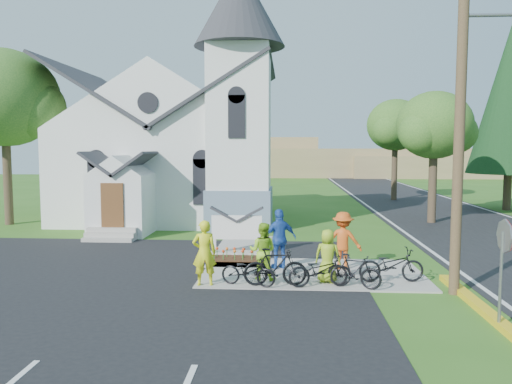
# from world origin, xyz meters

# --- Properties ---
(ground) EXTENTS (120.00, 120.00, 0.00)m
(ground) POSITION_xyz_m (0.00, 0.00, 0.00)
(ground) COLOR #32621C
(ground) RESTS_ON ground
(parking_lot) EXTENTS (20.00, 16.00, 0.02)m
(parking_lot) POSITION_xyz_m (-7.00, -2.00, 0.01)
(parking_lot) COLOR black
(parking_lot) RESTS_ON ground
(road) EXTENTS (8.00, 90.00, 0.02)m
(road) POSITION_xyz_m (10.00, 15.00, 0.01)
(road) COLOR black
(road) RESTS_ON ground
(sidewalk) EXTENTS (7.00, 4.00, 0.05)m
(sidewalk) POSITION_xyz_m (1.50, 0.50, 0.03)
(sidewalk) COLOR #A19B91
(sidewalk) RESTS_ON ground
(church) EXTENTS (12.35, 12.00, 13.00)m
(church) POSITION_xyz_m (-5.48, 12.48, 5.25)
(church) COLOR white
(church) RESTS_ON ground
(church_sign) EXTENTS (2.20, 0.40, 1.70)m
(church_sign) POSITION_xyz_m (-1.20, 3.20, 1.03)
(church_sign) COLOR #A19B91
(church_sign) RESTS_ON ground
(flower_bed) EXTENTS (2.60, 1.10, 0.07)m
(flower_bed) POSITION_xyz_m (-1.20, 2.30, 0.04)
(flower_bed) COLOR #37190F
(flower_bed) RESTS_ON ground
(utility_pole) EXTENTS (3.45, 0.28, 10.00)m
(utility_pole) POSITION_xyz_m (5.36, -1.50, 5.40)
(utility_pole) COLOR #483224
(utility_pole) RESTS_ON ground
(stop_sign) EXTENTS (0.11, 0.76, 2.48)m
(stop_sign) POSITION_xyz_m (5.43, -4.20, 1.78)
(stop_sign) COLOR gray
(stop_sign) RESTS_ON ground
(tree_lot_corner) EXTENTS (5.60, 5.60, 9.15)m
(tree_lot_corner) POSITION_xyz_m (-14.00, 10.00, 6.60)
(tree_lot_corner) COLOR #37281E
(tree_lot_corner) RESTS_ON ground
(tree_road_near) EXTENTS (4.00, 4.00, 7.05)m
(tree_road_near) POSITION_xyz_m (8.50, 12.00, 5.21)
(tree_road_near) COLOR #37281E
(tree_road_near) RESTS_ON ground
(tree_road_mid) EXTENTS (4.40, 4.40, 7.80)m
(tree_road_mid) POSITION_xyz_m (9.00, 24.00, 5.78)
(tree_road_mid) COLOR #37281E
(tree_road_mid) RESTS_ON ground
(conifer) EXTENTS (5.20, 5.20, 12.40)m
(conifer) POSITION_xyz_m (15.00, 18.00, 7.39)
(conifer) COLOR #37281E
(conifer) RESTS_ON ground
(distant_hills) EXTENTS (61.00, 10.00, 5.60)m
(distant_hills) POSITION_xyz_m (3.36, 56.33, 2.17)
(distant_hills) COLOR olive
(distant_hills) RESTS_ON ground
(cyclist_0) EXTENTS (0.77, 0.58, 1.90)m
(cyclist_0) POSITION_xyz_m (-1.70, -1.20, 1.00)
(cyclist_0) COLOR yellow
(cyclist_0) RESTS_ON sidewalk
(bike_0) EXTENTS (1.74, 1.00, 0.86)m
(bike_0) POSITION_xyz_m (-0.42, -1.20, 0.48)
(bike_0) COLOR black
(bike_0) RESTS_ON sidewalk
(cyclist_1) EXTENTS (0.95, 0.81, 1.74)m
(cyclist_1) POSITION_xyz_m (-0.04, -0.46, 0.92)
(cyclist_1) COLOR #8BC525
(cyclist_1) RESTS_ON sidewalk
(bike_1) EXTENTS (1.87, 0.69, 1.10)m
(bike_1) POSITION_xyz_m (0.35, -1.16, 0.60)
(bike_1) COLOR black
(bike_1) RESTS_ON sidewalk
(cyclist_2) EXTENTS (1.26, 0.91, 1.98)m
(cyclist_2) POSITION_xyz_m (0.45, 0.96, 1.04)
(cyclist_2) COLOR #2250AE
(cyclist_2) RESTS_ON sidewalk
(bike_2) EXTENTS (1.91, 0.93, 0.96)m
(bike_2) POSITION_xyz_m (1.64, -1.20, 0.53)
(bike_2) COLOR black
(bike_2) RESTS_ON sidewalk
(cyclist_3) EXTENTS (1.34, 0.94, 1.88)m
(cyclist_3) POSITION_xyz_m (2.53, 1.08, 0.99)
(cyclist_3) COLOR #D05117
(cyclist_3) RESTS_ON sidewalk
(bike_3) EXTENTS (1.65, 1.08, 0.96)m
(bike_3) POSITION_xyz_m (2.60, -1.20, 0.53)
(bike_3) COLOR black
(bike_3) RESTS_ON sidewalk
(cyclist_4) EXTENTS (0.89, 0.71, 1.59)m
(cyclist_4) POSITION_xyz_m (1.89, -0.68, 0.85)
(cyclist_4) COLOR #8FAF20
(cyclist_4) RESTS_ON sidewalk
(bike_4) EXTENTS (2.00, 0.87, 1.02)m
(bike_4) POSITION_xyz_m (3.78, -0.52, 0.56)
(bike_4) COLOR black
(bike_4) RESTS_ON sidewalk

